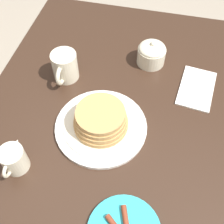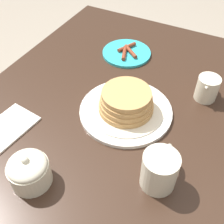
{
  "view_description": "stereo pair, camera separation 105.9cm",
  "coord_description": "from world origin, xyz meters",
  "px_view_note": "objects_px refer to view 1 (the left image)",
  "views": [
    {
      "loc": [
        0.47,
        0.1,
        1.48
      ],
      "look_at": [
        -0.01,
        -0.01,
        0.79
      ],
      "focal_mm": 45.0,
      "sensor_mm": 36.0,
      "label": 1
    },
    {
      "loc": [
        -0.51,
        -0.27,
        1.36
      ],
      "look_at": [
        -0.01,
        -0.01,
        0.79
      ],
      "focal_mm": 45.0,
      "sensor_mm": 36.0,
      "label": 2
    }
  ],
  "objects_px": {
    "pancake_plate": "(101,122)",
    "coffee_mug": "(65,66)",
    "sugar_bowl": "(151,53)",
    "creamer_pitcher": "(14,159)",
    "napkin": "(197,88)"
  },
  "relations": [
    {
      "from": "pancake_plate",
      "to": "creamer_pitcher",
      "type": "xyz_separation_m",
      "value": [
        0.17,
        -0.19,
        0.01
      ]
    },
    {
      "from": "coffee_mug",
      "to": "creamer_pitcher",
      "type": "relative_size",
      "value": 1.15
    },
    {
      "from": "pancake_plate",
      "to": "coffee_mug",
      "type": "height_order",
      "value": "coffee_mug"
    },
    {
      "from": "coffee_mug",
      "to": "napkin",
      "type": "bearing_deg",
      "value": 96.12
    },
    {
      "from": "pancake_plate",
      "to": "coffee_mug",
      "type": "relative_size",
      "value": 2.32
    },
    {
      "from": "pancake_plate",
      "to": "sugar_bowl",
      "type": "bearing_deg",
      "value": 161.76
    },
    {
      "from": "coffee_mug",
      "to": "sugar_bowl",
      "type": "bearing_deg",
      "value": 116.92
    },
    {
      "from": "coffee_mug",
      "to": "napkin",
      "type": "height_order",
      "value": "coffee_mug"
    },
    {
      "from": "coffee_mug",
      "to": "sugar_bowl",
      "type": "height_order",
      "value": "coffee_mug"
    },
    {
      "from": "sugar_bowl",
      "to": "creamer_pitcher",
      "type": "bearing_deg",
      "value": -31.42
    },
    {
      "from": "coffee_mug",
      "to": "sugar_bowl",
      "type": "relative_size",
      "value": 1.21
    },
    {
      "from": "pancake_plate",
      "to": "coffee_mug",
      "type": "xyz_separation_m",
      "value": [
        -0.18,
        -0.17,
        0.02
      ]
    },
    {
      "from": "napkin",
      "to": "sugar_bowl",
      "type": "bearing_deg",
      "value": -118.02
    },
    {
      "from": "coffee_mug",
      "to": "creamer_pitcher",
      "type": "xyz_separation_m",
      "value": [
        0.35,
        -0.03,
        -0.01
      ]
    },
    {
      "from": "pancake_plate",
      "to": "sugar_bowl",
      "type": "height_order",
      "value": "sugar_bowl"
    }
  ]
}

